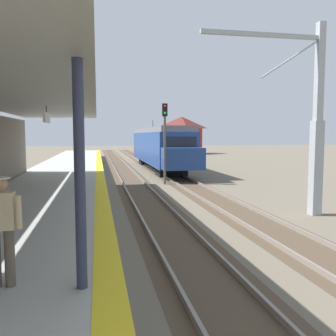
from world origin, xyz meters
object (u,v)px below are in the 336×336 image
at_px(approaching_train, 159,146).
at_px(rail_signal_post, 165,135).
at_px(catenary_pylon_far_side, 311,124).
at_px(distant_trackside_house, 182,134).
at_px(commuter_person, 1,226).

bearing_deg(approaching_train, rail_signal_post, -97.81).
bearing_deg(rail_signal_post, catenary_pylon_far_side, -68.77).
relative_size(approaching_train, distant_trackside_house, 2.97).
bearing_deg(distant_trackside_house, rail_signal_post, -104.87).
distance_m(commuter_person, distant_trackside_house, 57.92).
distance_m(approaching_train, commuter_person, 28.44).
height_order(approaching_train, commuter_person, approaching_train).
xyz_separation_m(approaching_train, catenary_pylon_far_side, (2.50, -20.34, 1.43)).
bearing_deg(catenary_pylon_far_side, rail_signal_post, 111.23).
xyz_separation_m(commuter_person, distant_trackside_house, (15.91, 55.67, 1.50)).
xyz_separation_m(rail_signal_post, distant_trackside_house, (10.20, 38.40, 0.14)).
height_order(commuter_person, distant_trackside_house, distant_trackside_house).
bearing_deg(commuter_person, distant_trackside_house, 74.05).
bearing_deg(distant_trackside_house, approaching_train, -107.35).
xyz_separation_m(rail_signal_post, catenary_pylon_far_side, (3.91, -10.07, 0.41)).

